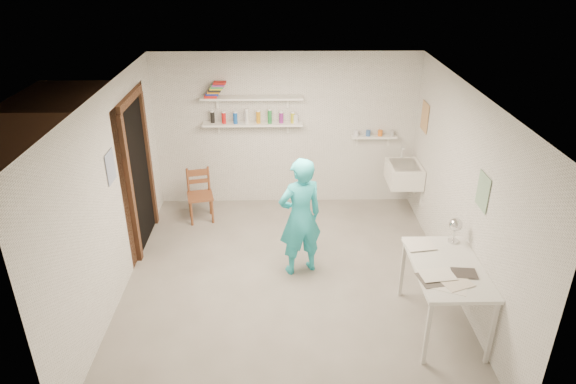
{
  "coord_description": "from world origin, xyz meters",
  "views": [
    {
      "loc": [
        -0.1,
        -5.25,
        3.81
      ],
      "look_at": [
        0.0,
        0.4,
        1.05
      ],
      "focal_mm": 32.0,
      "sensor_mm": 36.0,
      "label": 1
    }
  ],
  "objects_px": {
    "man": "(300,217)",
    "work_table": "(443,297)",
    "belfast_sink": "(404,174)",
    "desk_lamp": "(456,225)",
    "wall_clock": "(306,191)",
    "wooden_chair": "(200,196)"
  },
  "relations": [
    {
      "from": "man",
      "to": "work_table",
      "type": "distance_m",
      "value": 1.89
    },
    {
      "from": "man",
      "to": "work_table",
      "type": "relative_size",
      "value": 1.31
    },
    {
      "from": "belfast_sink",
      "to": "work_table",
      "type": "distance_m",
      "value": 2.56
    },
    {
      "from": "man",
      "to": "wall_clock",
      "type": "height_order",
      "value": "man"
    },
    {
      "from": "man",
      "to": "desk_lamp",
      "type": "bearing_deg",
      "value": 138.2
    },
    {
      "from": "man",
      "to": "desk_lamp",
      "type": "relative_size",
      "value": 10.49
    },
    {
      "from": "belfast_sink",
      "to": "man",
      "type": "height_order",
      "value": "man"
    },
    {
      "from": "belfast_sink",
      "to": "work_table",
      "type": "bearing_deg",
      "value": -92.48
    },
    {
      "from": "work_table",
      "to": "desk_lamp",
      "type": "height_order",
      "value": "desk_lamp"
    },
    {
      "from": "wooden_chair",
      "to": "work_table",
      "type": "height_order",
      "value": "wooden_chair"
    },
    {
      "from": "man",
      "to": "work_table",
      "type": "height_order",
      "value": "man"
    },
    {
      "from": "wall_clock",
      "to": "work_table",
      "type": "relative_size",
      "value": 0.24
    },
    {
      "from": "work_table",
      "to": "wooden_chair",
      "type": "bearing_deg",
      "value": 139.94
    },
    {
      "from": "wall_clock",
      "to": "wooden_chair",
      "type": "height_order",
      "value": "wall_clock"
    },
    {
      "from": "man",
      "to": "desk_lamp",
      "type": "xyz_separation_m",
      "value": [
        1.69,
        -0.63,
        0.23
      ]
    },
    {
      "from": "belfast_sink",
      "to": "wooden_chair",
      "type": "xyz_separation_m",
      "value": [
        -3.04,
        -0.08,
        -0.3
      ]
    },
    {
      "from": "wooden_chair",
      "to": "work_table",
      "type": "relative_size",
      "value": 0.67
    },
    {
      "from": "belfast_sink",
      "to": "desk_lamp",
      "type": "bearing_deg",
      "value": -87.63
    },
    {
      "from": "belfast_sink",
      "to": "desk_lamp",
      "type": "xyz_separation_m",
      "value": [
        0.09,
        -2.07,
        0.31
      ]
    },
    {
      "from": "man",
      "to": "wall_clock",
      "type": "distance_m",
      "value": 0.34
    },
    {
      "from": "wall_clock",
      "to": "wooden_chair",
      "type": "distance_m",
      "value": 2.02
    },
    {
      "from": "man",
      "to": "desk_lamp",
      "type": "height_order",
      "value": "man"
    }
  ]
}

